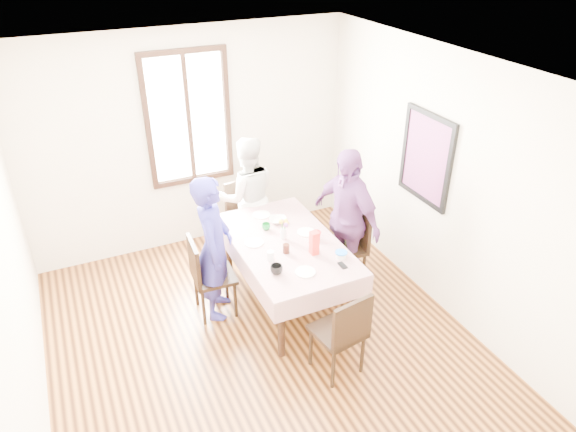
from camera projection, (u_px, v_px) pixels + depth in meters
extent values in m
plane|color=black|center=(264.00, 345.00, 5.25)|extent=(4.50, 4.50, 0.00)
plane|color=beige|center=(190.00, 142.00, 6.35)|extent=(4.00, 0.00, 4.00)
plane|color=beige|center=(444.00, 186.00, 5.31)|extent=(0.00, 4.50, 4.50)
cube|color=black|center=(188.00, 119.00, 6.19)|extent=(1.02, 0.06, 1.62)
cube|color=white|center=(188.00, 118.00, 6.20)|extent=(0.90, 0.02, 1.50)
cube|color=red|center=(426.00, 158.00, 5.44)|extent=(0.04, 0.76, 0.96)
cube|color=black|center=(286.00, 272.00, 5.69)|extent=(0.91, 1.63, 0.75)
cube|color=#5A0C17|center=(286.00, 242.00, 5.50)|extent=(1.03, 1.75, 0.01)
cube|color=black|center=(214.00, 276.00, 5.49)|extent=(0.44, 0.44, 0.91)
cube|color=black|center=(345.00, 247.00, 5.96)|extent=(0.46, 0.46, 0.91)
cube|color=black|center=(248.00, 219.00, 6.53)|extent=(0.48, 0.48, 0.91)
cube|color=black|center=(338.00, 331.00, 4.77)|extent=(0.48, 0.48, 0.91)
imported|color=navy|center=(214.00, 248.00, 5.33)|extent=(0.58, 0.68, 1.59)
imported|color=silver|center=(248.00, 197.00, 6.36)|extent=(0.83, 0.69, 1.53)
imported|color=#6C3A77|center=(345.00, 219.00, 5.77)|extent=(0.61, 1.04, 1.66)
imported|color=black|center=(276.00, 270.00, 4.99)|extent=(0.12, 0.12, 0.09)
imported|color=red|center=(316.00, 235.00, 5.52)|extent=(0.13, 0.13, 0.09)
imported|color=#0C7226|center=(266.00, 226.00, 5.70)|extent=(0.13, 0.13, 0.07)
imported|color=white|center=(278.00, 220.00, 5.84)|extent=(0.24, 0.24, 0.05)
cube|color=red|center=(314.00, 243.00, 5.24)|extent=(0.08, 0.08, 0.25)
cylinder|color=white|center=(341.00, 255.00, 5.23)|extent=(0.11, 0.11, 0.05)
cylinder|color=black|center=(286.00, 249.00, 5.30)|extent=(0.07, 0.07, 0.10)
cylinder|color=silver|center=(270.00, 256.00, 5.18)|extent=(0.07, 0.07, 0.10)
cube|color=black|center=(342.00, 265.00, 5.12)|extent=(0.06, 0.12, 0.01)
cylinder|color=silver|center=(283.00, 234.00, 5.53)|extent=(0.06, 0.06, 0.12)
cylinder|color=white|center=(254.00, 243.00, 5.47)|extent=(0.20, 0.20, 0.01)
cylinder|color=white|center=(306.00, 232.00, 5.65)|extent=(0.20, 0.20, 0.01)
cylinder|color=white|center=(261.00, 215.00, 5.98)|extent=(0.20, 0.20, 0.01)
cylinder|color=white|center=(305.00, 272.00, 5.02)|extent=(0.20, 0.20, 0.01)
cylinder|color=blue|center=(341.00, 252.00, 5.22)|extent=(0.12, 0.12, 0.01)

